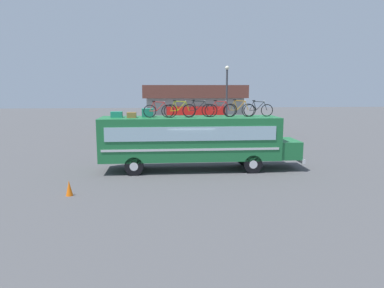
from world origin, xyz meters
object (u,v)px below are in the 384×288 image
Objects in this scene: bus at (195,139)px; rooftop_bicycle_4 at (220,110)px; traffic_cone at (69,188)px; luggage_bag_3 at (148,113)px; rooftop_bicycle_2 at (180,110)px; luggage_bag_1 at (117,115)px; rooftop_bicycle_5 at (239,110)px; rooftop_bicycle_1 at (159,110)px; rooftop_bicycle_3 at (198,110)px; rooftop_bicycle_6 at (258,110)px; street_lamp at (227,102)px; luggage_bag_2 at (132,115)px.

rooftop_bicycle_4 is at bearing -3.04° from bus.
bus is 16.67× the size of traffic_cone.
luggage_bag_3 is 1.87m from rooftop_bicycle_2.
rooftop_bicycle_4 reaches higher than bus.
rooftop_bicycle_5 reaches higher than luggage_bag_1.
rooftop_bicycle_1 is at bearing -178.40° from rooftop_bicycle_5.
rooftop_bicycle_1 is 0.93× the size of rooftop_bicycle_3.
rooftop_bicycle_3 is at bearing -0.06° from luggage_bag_1.
rooftop_bicycle_5 reaches higher than rooftop_bicycle_2.
rooftop_bicycle_3 is at bearing 36.46° from traffic_cone.
bus is at bearing -162.49° from rooftop_bicycle_3.
rooftop_bicycle_1 is 4.49m from rooftop_bicycle_5.
luggage_bag_3 is at bearing 143.03° from rooftop_bicycle_1.
street_lamp is (-0.65, 6.51, 0.16)m from rooftop_bicycle_6.
luggage_bag_1 is at bearing 174.07° from rooftop_bicycle_1.
street_lamp is (2.75, 6.51, 0.14)m from rooftop_bicycle_3.
rooftop_bicycle_5 is at bearing -0.96° from luggage_bag_1.
rooftop_bicycle_5 is at bearing -2.74° from rooftop_bicycle_3.
rooftop_bicycle_3 reaches higher than bus.
luggage_bag_3 is at bearing 55.52° from traffic_cone.
traffic_cone is (-6.06, -4.48, -3.07)m from rooftop_bicycle_3.
rooftop_bicycle_1 is 0.96× the size of rooftop_bicycle_4.
rooftop_bicycle_3 reaches higher than rooftop_bicycle_1.
rooftop_bicycle_3 is (3.67, 0.26, 0.25)m from luggage_bag_2.
rooftop_bicycle_6 reaches higher than bus.
rooftop_bicycle_5 reaches higher than luggage_bag_2.
rooftop_bicycle_2 is at bearing -175.37° from rooftop_bicycle_6.
rooftop_bicycle_2 is at bearing -6.42° from rooftop_bicycle_1.
rooftop_bicycle_4 is (2.26, 0.22, -0.01)m from rooftop_bicycle_2.
luggage_bag_1 reaches higher than luggage_bag_2.
traffic_cone is (-3.86, -4.25, -3.05)m from rooftop_bicycle_1.
rooftop_bicycle_5 reaches higher than rooftop_bicycle_6.
rooftop_bicycle_2 is at bearing -161.01° from rooftop_bicycle_3.
bus is 18.06× the size of luggage_bag_3.
rooftop_bicycle_6 is (2.20, 0.14, -0.01)m from rooftop_bicycle_4.
rooftop_bicycle_5 is at bearing 1.91° from rooftop_bicycle_4.
rooftop_bicycle_5 is at bearing 27.64° from traffic_cone.
luggage_bag_1 is at bearing 179.04° from rooftop_bicycle_5.
luggage_bag_1 is 6.80m from rooftop_bicycle_5.
rooftop_bicycle_1 is 1.15m from rooftop_bicycle_2.
luggage_bag_2 is at bearing -178.98° from rooftop_bicycle_1.
rooftop_bicycle_3 is at bearing 17.51° from bus.
street_lamp is at bearing 95.67° from rooftop_bicycle_6.
luggage_bag_2 is 0.28× the size of rooftop_bicycle_5.
rooftop_bicycle_2 is 4.47m from rooftop_bicycle_6.
luggage_bag_1 is 0.36× the size of rooftop_bicycle_5.
rooftop_bicycle_2 is 3.35m from rooftop_bicycle_5.
rooftop_bicycle_5 is 1.03× the size of rooftop_bicycle_6.
traffic_cone is (-8.35, -4.37, -3.07)m from rooftop_bicycle_5.
bus is 6.44× the size of rooftop_bicycle_2.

